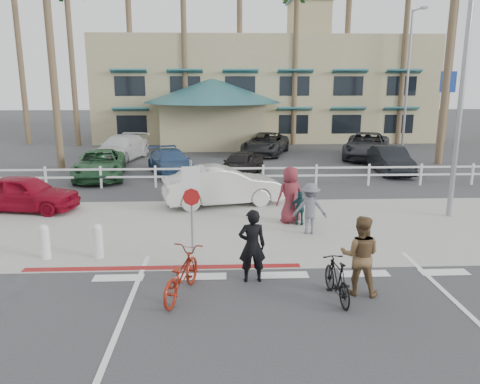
{
  "coord_description": "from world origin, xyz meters",
  "views": [
    {
      "loc": [
        -1.52,
        -9.98,
        4.62
      ],
      "look_at": [
        -0.96,
        3.19,
        1.5
      ],
      "focal_mm": 35.0,
      "sensor_mm": 36.0,
      "label": 1
    }
  ],
  "objects_px": {
    "bike_red": "(181,274)",
    "car_red_compact": "(25,193)",
    "bike_black": "(337,280)",
    "car_white_sedan": "(223,186)",
    "sign_post": "(192,203)"
  },
  "relations": [
    {
      "from": "bike_black",
      "to": "bike_red",
      "type": "bearing_deg",
      "value": -11.06
    },
    {
      "from": "bike_red",
      "to": "bike_black",
      "type": "relative_size",
      "value": 1.26
    },
    {
      "from": "bike_black",
      "to": "car_white_sedan",
      "type": "distance_m",
      "value": 8.53
    },
    {
      "from": "sign_post",
      "to": "car_red_compact",
      "type": "relative_size",
      "value": 0.75
    },
    {
      "from": "car_white_sedan",
      "to": "car_red_compact",
      "type": "bearing_deg",
      "value": 81.07
    },
    {
      "from": "bike_red",
      "to": "bike_black",
      "type": "bearing_deg",
      "value": -169.43
    },
    {
      "from": "sign_post",
      "to": "bike_red",
      "type": "bearing_deg",
      "value": -92.33
    },
    {
      "from": "bike_red",
      "to": "car_red_compact",
      "type": "height_order",
      "value": "car_red_compact"
    },
    {
      "from": "bike_red",
      "to": "car_white_sedan",
      "type": "height_order",
      "value": "car_white_sedan"
    },
    {
      "from": "bike_black",
      "to": "sign_post",
      "type": "bearing_deg",
      "value": -47.4
    },
    {
      "from": "bike_black",
      "to": "car_white_sedan",
      "type": "xyz_separation_m",
      "value": [
        -2.4,
        8.18,
        0.28
      ]
    },
    {
      "from": "sign_post",
      "to": "car_white_sedan",
      "type": "bearing_deg",
      "value": 80.59
    },
    {
      "from": "sign_post",
      "to": "car_white_sedan",
      "type": "relative_size",
      "value": 0.64
    },
    {
      "from": "bike_black",
      "to": "car_red_compact",
      "type": "height_order",
      "value": "car_red_compact"
    },
    {
      "from": "car_white_sedan",
      "to": "bike_black",
      "type": "bearing_deg",
      "value": -176.89
    }
  ]
}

